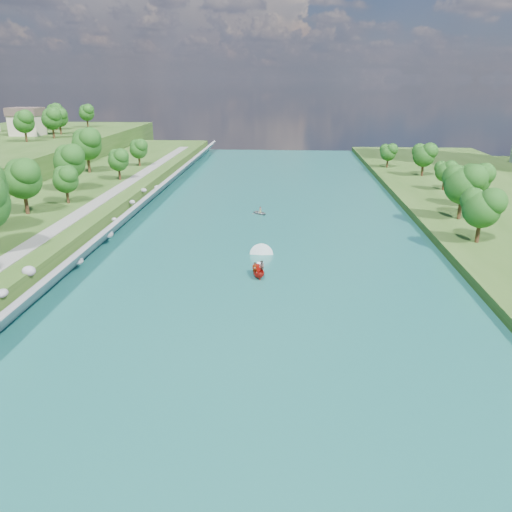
{
  "coord_description": "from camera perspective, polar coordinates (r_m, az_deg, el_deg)",
  "views": [
    {
      "loc": [
        3.39,
        -53.13,
        25.46
      ],
      "look_at": [
        -0.71,
        11.59,
        2.5
      ],
      "focal_mm": 35.0,
      "sensor_mm": 36.0,
      "label": 1
    }
  ],
  "objects": [
    {
      "name": "motorboat",
      "position": [
        69.67,
        0.33,
        -1.29
      ],
      "size": [
        3.6,
        18.8,
        2.15
      ],
      "rotation": [
        0.0,
        0.0,
        3.37
      ],
      "color": "#B3160E",
      "rests_on": "river_water"
    },
    {
      "name": "trees_ridge",
      "position": [
        173.75,
        -22.42,
        14.29
      ],
      "size": [
        17.12,
        65.78,
        10.46
      ],
      "color": "#164512",
      "rests_on": "ridge_west"
    },
    {
      "name": "river_water",
      "position": [
        77.49,
        0.92,
        0.35
      ],
      "size": [
        55.0,
        240.0,
        0.1
      ],
      "primitive_type": "cube",
      "color": "#175958",
      "rests_on": "ground"
    },
    {
      "name": "riverside_path",
      "position": [
        84.35,
        -21.73,
        3.03
      ],
      "size": [
        3.0,
        200.0,
        0.1
      ],
      "primitive_type": "cube",
      "color": "gray",
      "rests_on": "berm_west"
    },
    {
      "name": "raft",
      "position": [
        99.91,
        0.49,
        5.01
      ],
      "size": [
        4.0,
        3.99,
        1.52
      ],
      "rotation": [
        0.0,
        0.0,
        0.79
      ],
      "color": "gray",
      "rests_on": "river_water"
    },
    {
      "name": "ridge_west",
      "position": [
        172.51,
        -26.75,
        10.49
      ],
      "size": [
        60.0,
        120.0,
        9.0
      ],
      "primitive_type": "cube",
      "color": "#2D5119",
      "rests_on": "ground"
    },
    {
      "name": "trees_east",
      "position": [
        90.81,
        25.94,
        5.54
      ],
      "size": [
        18.56,
        136.31,
        11.75
      ],
      "color": "#164512",
      "rests_on": "berm_east"
    },
    {
      "name": "ground",
      "position": [
        59.01,
        -0.02,
        -6.06
      ],
      "size": [
        260.0,
        260.0,
        0.0
      ],
      "primitive_type": "plane",
      "color": "#2D5119",
      "rests_on": "ground"
    },
    {
      "name": "riprap_bank",
      "position": [
        81.51,
        -17.59,
        1.7
      ],
      "size": [
        4.34,
        236.0,
        4.49
      ],
      "color": "slate",
      "rests_on": "ground"
    }
  ]
}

